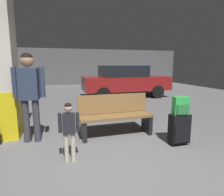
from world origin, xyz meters
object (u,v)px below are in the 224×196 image
object	(u,v)px
bench	(116,115)
adult	(29,88)
structural_pillar	(1,70)
suitcase	(179,129)
child	(69,126)
parked_car_near	(125,80)
backpack_bright	(181,106)

from	to	relation	value
bench	adult	xyz separation A→B (m)	(-1.72, 0.08, 0.64)
structural_pillar	suitcase	distance (m)	3.74
suitcase	child	xyz separation A→B (m)	(-2.06, -0.11, 0.27)
bench	parked_car_near	world-z (taller)	parked_car_near
suitcase	adult	distance (m)	3.00
suitcase	parked_car_near	world-z (taller)	parked_car_near
bench	backpack_bright	xyz separation A→B (m)	(1.03, -0.82, 0.33)
bench	parked_car_near	size ratio (longest dim) A/B	0.39
structural_pillar	child	size ratio (longest dim) A/B	3.00
child	structural_pillar	bearing A→B (deg)	131.65
structural_pillar	suitcase	size ratio (longest dim) A/B	4.75
backpack_bright	parked_car_near	size ratio (longest dim) A/B	0.08
adult	backpack_bright	bearing A→B (deg)	-18.11
parked_car_near	backpack_bright	bearing A→B (deg)	-98.23
parked_car_near	child	bearing A→B (deg)	-116.62
suitcase	adult	size ratio (longest dim) A/B	0.34
backpack_bright	bench	bearing A→B (deg)	141.48
structural_pillar	backpack_bright	xyz separation A→B (m)	(3.33, -1.31, -0.65)
suitcase	backpack_bright	distance (m)	0.45
bench	child	xyz separation A→B (m)	(-1.03, -0.93, 0.15)
suitcase	backpack_bright	world-z (taller)	backpack_bright
child	parked_car_near	bearing A→B (deg)	63.38
child	adult	size ratio (longest dim) A/B	0.55
structural_pillar	bench	bearing A→B (deg)	-12.01
bench	suitcase	xyz separation A→B (m)	(1.03, -0.82, -0.12)
structural_pillar	parked_car_near	world-z (taller)	structural_pillar
bench	child	bearing A→B (deg)	-137.90
bench	child	distance (m)	1.40
suitcase	backpack_bright	xyz separation A→B (m)	(-0.00, -0.00, 0.45)
child	parked_car_near	size ratio (longest dim) A/B	0.23
suitcase	structural_pillar	bearing A→B (deg)	158.50
bench	backpack_bright	world-z (taller)	backpack_bright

